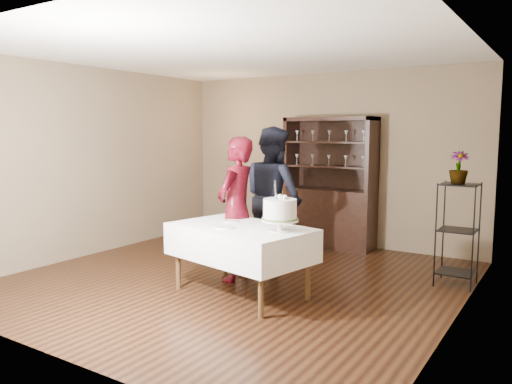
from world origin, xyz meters
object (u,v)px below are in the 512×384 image
Objects in this scene: china_hutch at (330,204)px; cake_table at (241,242)px; woman at (236,209)px; man at (273,197)px; cake at (280,211)px; plant_etagere at (458,230)px; potted_plant at (459,167)px.

china_hutch reaches higher than cake_table.
china_hutch is 1.16× the size of woman.
man is at bearing 104.60° from cake_table.
china_hutch reaches higher than woman.
china_hutch is 2.80m from cake.
cake_table is 0.98× the size of woman.
china_hutch reaches higher than plant_etagere.
woman is (-0.20, -2.24, 0.20)m from china_hutch.
man is at bearing 123.18° from cake.
cake is 2.22m from potted_plant.
man is 1.51m from cake.
cake_table is 2.64m from potted_plant.
china_hutch is 3.78× the size of cake.
woman reaches higher than cake.
china_hutch is 1.67× the size of plant_etagere.
china_hutch is 2.26m from woman.
plant_etagere is 2.30m from man.
woman is (-2.28, -1.19, 0.21)m from plant_etagere.
china_hutch is 1.19× the size of cake_table.
cake reaches higher than plant_etagere.
man is 3.49× the size of cake.
potted_plant is (2.05, -1.01, 0.71)m from china_hutch.
cake_table is at bearing -138.60° from potted_plant.
plant_etagere is at bearing -26.83° from china_hutch.
man is (-0.17, -1.44, 0.26)m from china_hutch.
woman is at bearing 152.09° from cake.
woman is 0.81m from man.
potted_plant is at bearing -26.34° from china_hutch.
plant_etagere is 3.25× the size of potted_plant.
plant_etagere is at bearing -143.47° from man.
woman is 3.26× the size of cake.
china_hutch reaches higher than cake.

